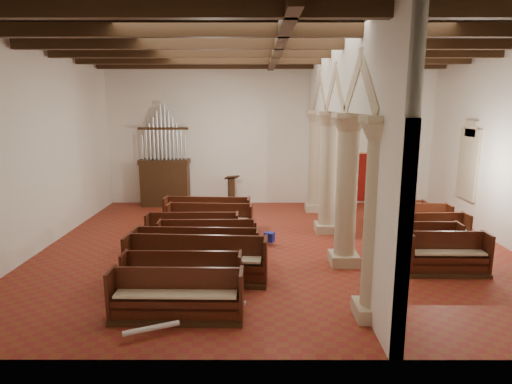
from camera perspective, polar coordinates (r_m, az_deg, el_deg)
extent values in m
plane|color=maroon|center=(13.27, 2.59, -7.22)|extent=(14.00, 14.00, 0.00)
plane|color=black|center=(12.70, 2.85, 19.38)|extent=(14.00, 14.00, 0.00)
cube|color=white|center=(18.61, 1.87, 7.62)|extent=(14.00, 0.02, 6.00)
cube|color=white|center=(6.70, 5.03, 0.66)|extent=(14.00, 0.02, 6.00)
cube|color=white|center=(14.16, -27.01, 5.16)|extent=(0.02, 12.00, 6.00)
cube|color=#C2B190|center=(9.35, 15.33, -14.98)|extent=(0.75, 0.75, 0.30)
cylinder|color=#C2B190|center=(8.71, 15.96, -4.30)|extent=(0.56, 0.56, 3.30)
cube|color=#C2B190|center=(12.03, 11.60, -8.70)|extent=(0.75, 0.75, 0.30)
cylinder|color=#C2B190|center=(11.55, 11.96, -0.28)|extent=(0.56, 0.56, 3.30)
cube|color=#C2B190|center=(14.84, 9.33, -4.73)|extent=(0.75, 0.75, 0.30)
cylinder|color=#C2B190|center=(14.45, 9.56, 2.15)|extent=(0.56, 0.56, 3.30)
cube|color=#C2B190|center=(17.71, 7.80, -2.02)|extent=(0.75, 0.75, 0.30)
cylinder|color=#C2B190|center=(17.38, 7.96, 3.76)|extent=(0.56, 0.56, 3.30)
cube|color=white|center=(12.81, 11.15, 14.77)|extent=(0.25, 11.90, 1.93)
cube|color=#367A63|center=(16.98, 26.56, 3.32)|extent=(0.03, 1.00, 2.20)
cube|color=#367A63|center=(19.47, 16.79, 4.94)|extent=(1.00, 0.03, 2.20)
cube|color=#382111|center=(18.78, -11.98, 0.95)|extent=(2.00, 0.80, 1.80)
cube|color=#382111|center=(18.63, -12.11, 3.97)|extent=(2.10, 0.85, 0.20)
cube|color=#3E2A13|center=(18.57, -3.29, -1.60)|extent=(0.64, 0.64, 0.11)
cube|color=#3E2A13|center=(18.46, -3.31, 0.02)|extent=(0.31, 0.31, 1.18)
cube|color=#3E2A13|center=(18.26, -3.35, 1.96)|extent=(0.67, 0.61, 0.21)
cube|color=maroon|center=(19.18, 12.36, 1.90)|extent=(1.60, 0.06, 2.10)
cylinder|color=gold|center=(19.01, 12.51, 5.16)|extent=(1.80, 0.04, 0.04)
cone|color=#382111|center=(17.93, 18.38, -2.67)|extent=(0.32, 0.32, 0.11)
cylinder|color=gold|center=(17.72, 18.59, 0.48)|extent=(0.04, 0.04, 2.11)
cylinder|color=gold|center=(17.57, 18.79, 3.57)|extent=(0.23, 0.59, 0.03)
cube|color=#1F1753|center=(17.61, 18.71, 2.15)|extent=(0.46, 0.18, 0.75)
cube|color=navy|center=(8.97, -6.86, -15.04)|extent=(0.36, 0.31, 0.32)
cube|color=navy|center=(10.58, -4.35, -10.79)|extent=(0.32, 0.27, 0.30)
cube|color=#162897|center=(13.34, 1.79, -6.01)|extent=(0.36, 0.33, 0.29)
cylinder|color=white|center=(8.62, -13.78, -17.23)|extent=(1.00, 0.52, 0.11)
cylinder|color=silver|center=(9.32, -4.90, -14.60)|extent=(1.12, 0.14, 0.11)
cube|color=#382111|center=(9.16, -10.46, -16.06)|extent=(2.69, 0.74, 0.10)
cube|color=#512811|center=(8.99, -10.58, -14.66)|extent=(2.54, 0.44, 0.45)
cube|color=#512811|center=(9.09, -10.37, -12.62)|extent=(2.53, 0.11, 0.94)
cube|color=#512811|center=(9.27, -18.72, -12.57)|extent=(0.08, 0.60, 0.94)
cube|color=#512811|center=(8.81, -1.94, -13.25)|extent=(0.08, 0.60, 0.94)
cube|color=#FDEABB|center=(8.88, -10.64, -13.22)|extent=(2.44, 0.39, 0.05)
cube|color=#382111|center=(10.27, -9.72, -12.87)|extent=(2.74, 0.68, 0.09)
cube|color=#4E1B10|center=(10.13, -9.82, -11.68)|extent=(2.58, 0.40, 0.41)
cube|color=#4E1B10|center=(10.24, -9.66, -10.04)|extent=(2.58, 0.10, 0.87)
cube|color=#4E1B10|center=(10.41, -17.13, -10.03)|extent=(0.07, 0.55, 0.87)
cube|color=#4E1B10|center=(9.97, -2.12, -10.49)|extent=(0.07, 0.55, 0.87)
cube|color=#FDEABB|center=(10.04, -9.86, -10.48)|extent=(2.48, 0.36, 0.05)
cube|color=#382111|center=(10.80, -7.93, -11.51)|extent=(3.50, 0.99, 0.11)
cube|color=#45220E|center=(10.64, -8.01, -10.14)|extent=(3.33, 0.65, 0.49)
cube|color=#45220E|center=(10.77, -7.87, -8.30)|extent=(3.30, 0.29, 1.04)
cube|color=#45220E|center=(10.97, -16.87, -8.33)|extent=(0.12, 0.66, 1.04)
cube|color=#45220E|center=(10.51, 1.28, -8.70)|extent=(0.12, 0.66, 1.04)
cube|color=#FDEABB|center=(10.54, -8.06, -8.76)|extent=(3.19, 0.60, 0.05)
cube|color=#382111|center=(11.70, -7.86, -9.69)|extent=(3.35, 0.86, 0.10)
cube|color=#48170F|center=(11.55, -7.93, -8.49)|extent=(3.18, 0.55, 0.46)
cube|color=#48170F|center=(11.69, -7.81, -6.93)|extent=(3.17, 0.22, 0.96)
cube|color=#48170F|center=(11.87, -15.76, -6.98)|extent=(0.10, 0.61, 0.96)
cube|color=#48170F|center=(11.42, 0.24, -7.26)|extent=(0.10, 0.61, 0.96)
cube|color=#FDEABB|center=(11.47, -7.96, -7.30)|extent=(3.05, 0.50, 0.05)
cube|color=#382111|center=(12.65, -6.44, -8.01)|extent=(2.84, 0.73, 0.09)
cube|color=#47200F|center=(12.52, -6.49, -6.95)|extent=(2.69, 0.44, 0.43)
cube|color=#47200F|center=(12.66, -6.40, -5.62)|extent=(2.68, 0.13, 0.90)
cube|color=#47200F|center=(12.74, -12.68, -5.72)|extent=(0.08, 0.57, 0.90)
cube|color=#47200F|center=(12.43, -0.12, -5.87)|extent=(0.08, 0.57, 0.90)
cube|color=#FDEABB|center=(12.45, -6.51, -5.92)|extent=(2.58, 0.40, 0.05)
cube|color=#382111|center=(13.50, -8.39, -6.79)|extent=(2.83, 0.69, 0.10)
cube|color=#4D1610|center=(13.38, -8.46, -5.79)|extent=(2.68, 0.41, 0.43)
cube|color=#4D1610|center=(13.52, -8.35, -4.54)|extent=(2.68, 0.09, 0.91)
cube|color=#4D1610|center=(13.65, -14.20, -4.63)|extent=(0.07, 0.57, 0.91)
cube|color=#4D1610|center=(13.24, -2.51, -4.77)|extent=(0.07, 0.57, 0.91)
cube|color=#FDEABB|center=(13.31, -8.49, -4.80)|extent=(2.57, 0.37, 0.05)
cube|color=#382111|center=(14.34, -6.13, -5.62)|extent=(2.84, 0.88, 0.10)
cube|color=#431E0E|center=(14.21, -6.17, -4.60)|extent=(2.67, 0.57, 0.46)
cube|color=#431E0E|center=(14.37, -6.10, -3.36)|extent=(2.65, 0.23, 0.97)
cube|color=#431E0E|center=(14.43, -11.58, -3.48)|extent=(0.11, 0.62, 0.97)
cube|color=#431E0E|center=(14.13, -0.64, -3.55)|extent=(0.11, 0.62, 0.97)
cube|color=#FDEABB|center=(14.15, -6.20, -3.61)|extent=(2.56, 0.52, 0.05)
cube|color=#382111|center=(15.09, -6.49, -4.75)|extent=(3.00, 0.90, 0.11)
cube|color=#45200E|center=(14.96, -6.54, -3.73)|extent=(2.83, 0.57, 0.48)
cube|color=#45200E|center=(15.13, -6.46, -2.51)|extent=(2.81, 0.22, 1.02)
cube|color=#45200E|center=(15.20, -11.96, -2.62)|extent=(0.11, 0.64, 1.02)
cube|color=#45200E|center=(14.87, -0.98, -2.68)|extent=(0.11, 0.64, 1.02)
cube|color=#FDEABB|center=(14.89, -6.56, -2.74)|extent=(2.72, 0.52, 0.05)
cube|color=#382111|center=(12.21, 23.99, -9.68)|extent=(2.04, 0.75, 0.10)
cube|color=#40160D|center=(12.08, 24.19, -8.50)|extent=(1.89, 0.44, 0.46)
cube|color=#40160D|center=(12.20, 23.85, -7.00)|extent=(1.88, 0.10, 0.98)
cube|color=#40160D|center=(11.69, 19.72, -7.46)|extent=(0.08, 0.62, 0.98)
cube|color=#40160D|center=(12.49, 28.30, -6.99)|extent=(0.08, 0.62, 0.98)
cube|color=#FDEABB|center=(11.99, 24.30, -7.35)|extent=(1.81, 0.39, 0.05)
cube|color=#382111|center=(13.26, 21.94, -7.88)|extent=(1.73, 0.70, 0.10)
cube|color=#44210E|center=(13.13, 22.10, -6.85)|extent=(1.57, 0.41, 0.43)
cube|color=#44210E|center=(13.26, 21.83, -5.58)|extent=(1.56, 0.10, 0.91)
cube|color=#44210E|center=(12.84, 18.65, -5.90)|extent=(0.08, 0.58, 0.91)
cube|color=#44210E|center=(13.45, 25.33, -5.63)|extent=(0.08, 0.58, 0.91)
cube|color=#FDEABB|center=(13.06, 22.18, -5.85)|extent=(1.51, 0.37, 0.05)
cube|color=#382111|center=(14.20, 22.53, -6.64)|extent=(2.05, 0.80, 0.10)
cube|color=#49220F|center=(14.08, 22.70, -5.64)|extent=(1.88, 0.49, 0.45)
cube|color=#49220F|center=(14.22, 22.42, -4.42)|extent=(1.87, 0.16, 0.94)
cube|color=#49220F|center=(13.73, 18.90, -4.71)|extent=(0.10, 0.60, 0.94)
cube|color=#49220F|center=(14.48, 26.24, -4.47)|extent=(0.10, 0.60, 0.94)
cube|color=#FDEABB|center=(14.01, 22.77, -4.67)|extent=(1.81, 0.45, 0.05)
cube|color=#382111|center=(14.97, 20.14, -5.54)|extent=(2.30, 0.83, 0.11)
cube|color=#48190F|center=(14.84, 20.29, -4.51)|extent=(2.14, 0.50, 0.48)
cube|color=#48190F|center=(14.99, 20.04, -3.28)|extent=(2.13, 0.15, 1.02)
cube|color=#48190F|center=(14.49, 16.15, -3.52)|extent=(0.10, 0.64, 1.02)
cube|color=#48190F|center=(15.25, 24.16, -3.35)|extent=(0.10, 0.64, 1.02)
cube|color=#FDEABB|center=(14.77, 20.36, -3.52)|extent=(2.06, 0.46, 0.05)
cube|color=#382111|center=(15.84, 18.04, -4.50)|extent=(2.04, 0.70, 0.09)
cube|color=#45130E|center=(15.73, 18.15, -3.64)|extent=(1.89, 0.41, 0.43)
cube|color=#45130E|center=(15.87, 17.97, -2.61)|extent=(1.88, 0.10, 0.90)
cube|color=#45130E|center=(15.45, 14.68, -2.79)|extent=(0.08, 0.57, 0.90)
cube|color=#45130E|center=(16.06, 21.46, -2.69)|extent=(0.08, 0.57, 0.90)
cube|color=#FDEABB|center=(15.67, 18.21, -2.80)|extent=(1.81, 0.37, 0.05)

